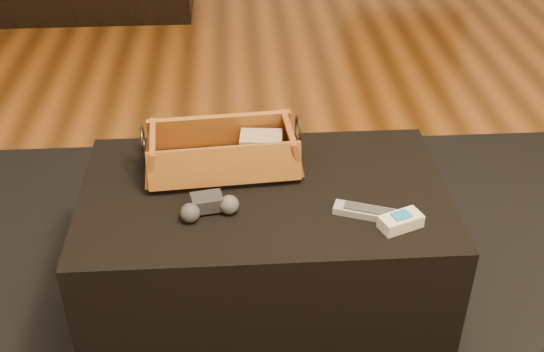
{
  "coord_description": "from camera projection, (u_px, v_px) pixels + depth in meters",
  "views": [
    {
      "loc": [
        0.14,
        -1.54,
        1.5
      ],
      "look_at": [
        0.24,
        -0.05,
        0.49
      ],
      "focal_mm": 45.0,
      "sensor_mm": 36.0,
      "label": 1
    }
  ],
  "objects": [
    {
      "name": "cloth_bundle",
      "position": [
        261.0,
        145.0,
        1.95
      ],
      "size": [
        0.13,
        0.09,
        0.07
      ],
      "primitive_type": "cube",
      "rotation": [
        0.0,
        0.0,
        -0.1
      ],
      "color": "tan",
      "rests_on": "wicker_basket"
    },
    {
      "name": "cream_gadget",
      "position": [
        401.0,
        221.0,
        1.71
      ],
      "size": [
        0.12,
        0.09,
        0.04
      ],
      "color": "beige",
      "rests_on": "ottoman"
    },
    {
      "name": "silver_remote",
      "position": [
        372.0,
        213.0,
        1.75
      ],
      "size": [
        0.2,
        0.11,
        0.02
      ],
      "color": "#A0A3A8",
      "rests_on": "ottoman"
    },
    {
      "name": "area_rug",
      "position": [
        266.0,
        315.0,
        2.05
      ],
      "size": [
        2.6,
        2.0,
        0.01
      ],
      "primitive_type": "cube",
      "color": "black",
      "rests_on": "floor"
    },
    {
      "name": "game_controller",
      "position": [
        209.0,
        206.0,
        1.75
      ],
      "size": [
        0.16,
        0.11,
        0.05
      ],
      "color": "#252527",
      "rests_on": "ottoman"
    },
    {
      "name": "tv_remote",
      "position": [
        215.0,
        164.0,
        1.91
      ],
      "size": [
        0.23,
        0.09,
        0.02
      ],
      "primitive_type": "cube",
      "rotation": [
        0.0,
        0.0,
        0.18
      ],
      "color": "black",
      "rests_on": "wicker_basket"
    },
    {
      "name": "ottoman",
      "position": [
        265.0,
        250.0,
        1.97
      ],
      "size": [
        1.0,
        0.6,
        0.42
      ],
      "primitive_type": "cube",
      "color": "black",
      "rests_on": "area_rug"
    },
    {
      "name": "floor",
      "position": [
        195.0,
        303.0,
        2.11
      ],
      "size": [
        5.0,
        5.5,
        0.01
      ],
      "primitive_type": "cube",
      "color": "brown",
      "rests_on": "ground"
    },
    {
      "name": "wicker_basket",
      "position": [
        222.0,
        153.0,
        1.91
      ],
      "size": [
        0.45,
        0.26,
        0.15
      ],
      "color": "#B16528",
      "rests_on": "ottoman"
    }
  ]
}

